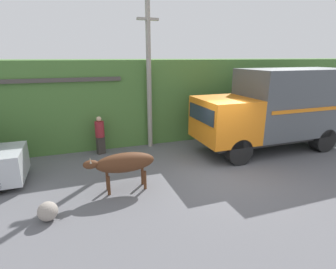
# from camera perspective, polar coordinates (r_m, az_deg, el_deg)

# --- Properties ---
(ground_plane) EXTENTS (60.00, 60.00, 0.00)m
(ground_plane) POSITION_cam_1_polar(r_m,az_deg,el_deg) (9.52, 11.65, -8.30)
(ground_plane) COLOR slate
(hillside_embankment) EXTENTS (32.00, 5.20, 3.82)m
(hillside_embankment) POSITION_cam_1_polar(r_m,az_deg,el_deg) (14.77, -1.14, 8.63)
(hillside_embankment) COLOR #4C7A38
(hillside_embankment) RESTS_ON ground_plane
(building_backdrop) EXTENTS (5.06, 2.70, 3.15)m
(building_backdrop) POSITION_cam_1_polar(r_m,az_deg,el_deg) (12.76, -22.28, 4.68)
(building_backdrop) COLOR #8CC69E
(building_backdrop) RESTS_ON ground_plane
(cargo_truck) EXTENTS (6.89, 2.42, 3.47)m
(cargo_truck) POSITION_cam_1_polar(r_m,az_deg,el_deg) (12.27, 23.09, 5.45)
(cargo_truck) COLOR #2D2D2D
(cargo_truck) RESTS_ON ground_plane
(brown_cow) EXTENTS (2.11, 0.60, 1.19)m
(brown_cow) POSITION_cam_1_polar(r_m,az_deg,el_deg) (8.03, -9.57, -6.15)
(brown_cow) COLOR #512D19
(brown_cow) RESTS_ON ground_plane
(pedestrian_on_hill) EXTENTS (0.49, 0.49, 1.61)m
(pedestrian_on_hill) POSITION_cam_1_polar(r_m,az_deg,el_deg) (11.25, -14.60, 0.14)
(pedestrian_on_hill) COLOR #38332D
(pedestrian_on_hill) RESTS_ON ground_plane
(utility_pole) EXTENTS (0.90, 0.21, 6.15)m
(utility_pole) POSITION_cam_1_polar(r_m,az_deg,el_deg) (11.47, -4.18, 12.78)
(utility_pole) COLOR #9E998E
(utility_pole) RESTS_ON ground_plane
(roadside_rock) EXTENTS (0.49, 0.49, 0.49)m
(roadside_rock) POSITION_cam_1_polar(r_m,az_deg,el_deg) (7.45, -24.71, -14.95)
(roadside_rock) COLOR gray
(roadside_rock) RESTS_ON ground_plane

